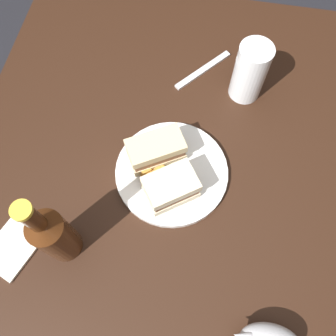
# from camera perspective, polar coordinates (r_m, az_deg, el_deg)

# --- Properties ---
(ground_plane) EXTENTS (6.00, 6.00, 0.00)m
(ground_plane) POSITION_cam_1_polar(r_m,az_deg,el_deg) (1.54, -0.31, -11.45)
(ground_plane) COLOR black
(dining_table) EXTENTS (1.16, 0.95, 0.74)m
(dining_table) POSITION_cam_1_polar(r_m,az_deg,el_deg) (1.18, -0.40, -7.70)
(dining_table) COLOR black
(dining_table) RESTS_ON ground
(plate) EXTENTS (0.26, 0.26, 0.02)m
(plate) POSITION_cam_1_polar(r_m,az_deg,el_deg) (0.82, 0.58, -0.73)
(plate) COLOR white
(plate) RESTS_ON dining_table
(sandwich_half_left) EXTENTS (0.12, 0.14, 0.06)m
(sandwich_half_left) POSITION_cam_1_polar(r_m,az_deg,el_deg) (0.80, -1.95, 2.87)
(sandwich_half_left) COLOR beige
(sandwich_half_left) RESTS_ON plate
(sandwich_half_right) EXTENTS (0.12, 0.13, 0.07)m
(sandwich_half_right) POSITION_cam_1_polar(r_m,az_deg,el_deg) (0.76, 0.46, -3.12)
(sandwich_half_right) COLOR beige
(sandwich_half_right) RESTS_ON plate
(potato_wedge_front) EXTENTS (0.05, 0.04, 0.02)m
(potato_wedge_front) POSITION_cam_1_polar(r_m,az_deg,el_deg) (0.80, -1.71, -0.89)
(potato_wedge_front) COLOR gold
(potato_wedge_front) RESTS_ON plate
(potato_wedge_middle) EXTENTS (0.05, 0.05, 0.02)m
(potato_wedge_middle) POSITION_cam_1_polar(r_m,az_deg,el_deg) (0.81, -4.05, 0.71)
(potato_wedge_middle) COLOR gold
(potato_wedge_middle) RESTS_ON plate
(potato_wedge_back) EXTENTS (0.05, 0.05, 0.01)m
(potato_wedge_back) POSITION_cam_1_polar(r_m,az_deg,el_deg) (0.80, -2.66, -0.43)
(potato_wedge_back) COLOR #AD702D
(potato_wedge_back) RESTS_ON plate
(pint_glass) EXTENTS (0.08, 0.08, 0.16)m
(pint_glass) POSITION_cam_1_polar(r_m,az_deg,el_deg) (0.90, 12.75, 14.23)
(pint_glass) COLOR white
(pint_glass) RESTS_ON dining_table
(cider_bottle) EXTENTS (0.07, 0.07, 0.26)m
(cider_bottle) POSITION_cam_1_polar(r_m,az_deg,el_deg) (0.71, -17.85, -10.04)
(cider_bottle) COLOR #47230F
(cider_bottle) RESTS_ON dining_table
(napkin) EXTENTS (0.14, 0.12, 0.01)m
(napkin) POSITION_cam_1_polar(r_m,az_deg,el_deg) (0.84, -23.59, -11.64)
(napkin) COLOR silver
(napkin) RESTS_ON dining_table
(fork) EXTENTS (0.15, 0.13, 0.01)m
(fork) POSITION_cam_1_polar(r_m,az_deg,el_deg) (0.98, 5.59, 15.25)
(fork) COLOR silver
(fork) RESTS_ON dining_table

